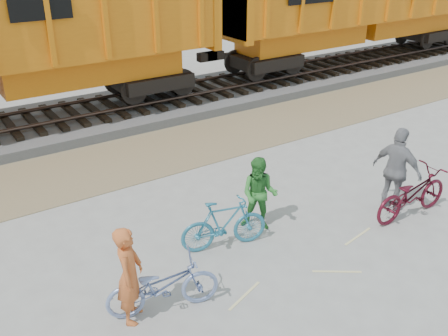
{
  "coord_description": "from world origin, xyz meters",
  "views": [
    {
      "loc": [
        -5.03,
        -6.22,
        5.66
      ],
      "look_at": [
        0.11,
        1.5,
        1.22
      ],
      "focal_mm": 40.0,
      "sensor_mm": 36.0,
      "label": 1
    }
  ],
  "objects_px": {
    "bicycle_blue": "(163,285)",
    "person_solo": "(130,275)",
    "person_man": "(259,194)",
    "bicycle_teal": "(224,224)",
    "bicycle_maroon": "(412,194)",
    "person_woman": "(397,170)"
  },
  "relations": [
    {
      "from": "bicycle_blue",
      "to": "person_solo",
      "type": "distance_m",
      "value": 0.62
    },
    {
      "from": "person_solo",
      "to": "bicycle_blue",
      "type": "bearing_deg",
      "value": -65.9
    },
    {
      "from": "bicycle_blue",
      "to": "person_man",
      "type": "relative_size",
      "value": 1.17
    },
    {
      "from": "bicycle_teal",
      "to": "person_solo",
      "type": "distance_m",
      "value": 2.49
    },
    {
      "from": "bicycle_blue",
      "to": "bicycle_teal",
      "type": "relative_size",
      "value": 1.07
    },
    {
      "from": "person_man",
      "to": "bicycle_blue",
      "type": "bearing_deg",
      "value": -109.74
    },
    {
      "from": "person_man",
      "to": "person_woman",
      "type": "relative_size",
      "value": 0.82
    },
    {
      "from": "bicycle_teal",
      "to": "bicycle_maroon",
      "type": "xyz_separation_m",
      "value": [
        4.02,
        -1.25,
        0.02
      ]
    },
    {
      "from": "bicycle_maroon",
      "to": "person_woman",
      "type": "bearing_deg",
      "value": 15.69
    },
    {
      "from": "bicycle_blue",
      "to": "person_man",
      "type": "bearing_deg",
      "value": -52.37
    },
    {
      "from": "bicycle_teal",
      "to": "bicycle_maroon",
      "type": "relative_size",
      "value": 0.84
    },
    {
      "from": "bicycle_blue",
      "to": "person_solo",
      "type": "xyz_separation_m",
      "value": [
        -0.5,
        0.1,
        0.36
      ]
    },
    {
      "from": "bicycle_blue",
      "to": "bicycle_teal",
      "type": "bearing_deg",
      "value": -47.02
    },
    {
      "from": "person_solo",
      "to": "person_man",
      "type": "height_order",
      "value": "person_solo"
    },
    {
      "from": "bicycle_teal",
      "to": "bicycle_blue",
      "type": "bearing_deg",
      "value": 132.22
    },
    {
      "from": "bicycle_maroon",
      "to": "bicycle_teal",
      "type": "bearing_deg",
      "value": 74.42
    },
    {
      "from": "bicycle_maroon",
      "to": "person_man",
      "type": "distance_m",
      "value": 3.36
    },
    {
      "from": "bicycle_teal",
      "to": "person_man",
      "type": "xyz_separation_m",
      "value": [
        1.0,
        0.2,
        0.27
      ]
    },
    {
      "from": "bicycle_teal",
      "to": "person_woman",
      "type": "relative_size",
      "value": 0.9
    },
    {
      "from": "bicycle_blue",
      "to": "person_woman",
      "type": "bearing_deg",
      "value": -73.51
    },
    {
      "from": "bicycle_blue",
      "to": "person_man",
      "type": "xyz_separation_m",
      "value": [
        2.82,
        1.14,
        0.3
      ]
    },
    {
      "from": "bicycle_teal",
      "to": "person_solo",
      "type": "xyz_separation_m",
      "value": [
        -2.32,
        -0.84,
        0.32
      ]
    }
  ]
}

